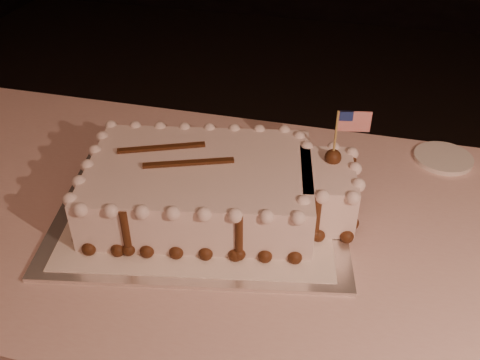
# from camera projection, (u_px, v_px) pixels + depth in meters

# --- Properties ---
(cake_board) EXTENTS (0.64, 0.53, 0.01)m
(cake_board) POSITION_uv_depth(u_px,v_px,m) (202.00, 209.00, 1.08)
(cake_board) COLOR silver
(cake_board) RESTS_ON banquet_table
(doily) EXTENTS (0.57, 0.48, 0.00)m
(doily) POSITION_uv_depth(u_px,v_px,m) (202.00, 207.00, 1.08)
(doily) COLOR white
(doily) RESTS_ON cake_board
(sheet_cake) EXTENTS (0.56, 0.38, 0.21)m
(sheet_cake) POSITION_uv_depth(u_px,v_px,m) (216.00, 187.00, 1.04)
(sheet_cake) COLOR white
(sheet_cake) RESTS_ON doily
(side_plate) EXTENTS (0.13, 0.13, 0.01)m
(side_plate) POSITION_uv_depth(u_px,v_px,m) (443.00, 158.00, 1.23)
(side_plate) COLOR white
(side_plate) RESTS_ON banquet_table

